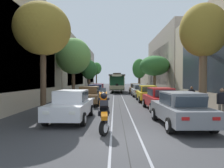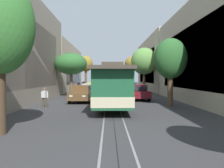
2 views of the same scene
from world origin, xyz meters
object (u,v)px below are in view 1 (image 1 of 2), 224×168
(street_tree_kerb_right_near, at_px, (203,32))
(pedestrian_crossing_far, at_px, (192,96))
(street_tree_kerb_right_mid, at_px, (139,69))
(parked_car_brown_fifth_right, at_px, (135,88))
(parked_car_white_near_left, at_px, (71,105))
(parked_car_grey_near_right, at_px, (180,109))
(parked_car_brown_second_left, at_px, (89,95))
(street_tree_kerb_left_second, at_px, (73,56))
(cable_car_trolley, at_px, (117,83))
(motorcycle_with_rider, at_px, (104,110))
(parked_car_red_second_right, at_px, (160,99))
(parked_car_yellow_mid_right, at_px, (147,93))
(pedestrian_on_right_pavement, at_px, (222,102))
(parked_car_maroon_fourth_left, at_px, (98,89))
(street_tree_kerb_left_mid, at_px, (89,70))
(parked_car_navy_mid_left, at_px, (95,91))
(street_tree_kerb_left_fourth, at_px, (96,69))
(street_tree_kerb_right_second, at_px, (155,66))
(parked_car_silver_fourth_right, at_px, (139,90))
(street_tree_kerb_left_near, at_px, (43,30))
(pedestrian_on_left_pavement, at_px, (147,87))

(street_tree_kerb_right_near, height_order, pedestrian_crossing_far, street_tree_kerb_right_near)
(street_tree_kerb_right_mid, bearing_deg, parked_car_brown_fifth_right, -100.02)
(parked_car_white_near_left, bearing_deg, parked_car_grey_near_right, -13.44)
(parked_car_brown_second_left, xyz_separation_m, parked_car_brown_fifth_right, (5.41, 14.13, 0.00))
(street_tree_kerb_left_second, bearing_deg, parked_car_grey_near_right, -58.97)
(cable_car_trolley, relative_size, motorcycle_with_rider, 4.89)
(parked_car_red_second_right, distance_m, parked_car_yellow_mid_right, 5.51)
(parked_car_yellow_mid_right, relative_size, motorcycle_with_rider, 2.34)
(pedestrian_on_right_pavement, bearing_deg, pedestrian_crossing_far, 87.06)
(parked_car_white_near_left, height_order, parked_car_maroon_fourth_left, same)
(street_tree_kerb_left_mid, relative_size, street_tree_kerb_right_near, 0.84)
(parked_car_navy_mid_left, relative_size, street_tree_kerb_left_fourth, 0.71)
(parked_car_maroon_fourth_left, relative_size, parked_car_brown_fifth_right, 1.00)
(street_tree_kerb_right_second, bearing_deg, parked_car_navy_mid_left, -158.28)
(street_tree_kerb_left_mid, xyz_separation_m, street_tree_kerb_left_fourth, (0.10, 12.57, 0.95))
(parked_car_navy_mid_left, relative_size, parked_car_silver_fourth_right, 1.00)
(street_tree_kerb_left_near, bearing_deg, pedestrian_on_right_pavement, -4.41)
(parked_car_yellow_mid_right, distance_m, parked_car_brown_fifth_right, 11.50)
(parked_car_grey_near_right, bearing_deg, parked_car_brown_fifth_right, 89.46)
(pedestrian_on_left_pavement, bearing_deg, parked_car_silver_fourth_right, -105.30)
(parked_car_navy_mid_left, xyz_separation_m, street_tree_kerb_left_mid, (-2.11, 10.84, 3.01))
(parked_car_navy_mid_left, relative_size, motorcycle_with_rider, 2.35)
(parked_car_yellow_mid_right, height_order, street_tree_kerb_left_fourth, street_tree_kerb_left_fourth)
(street_tree_kerb_right_second, bearing_deg, parked_car_yellow_mid_right, -106.94)
(parked_car_silver_fourth_right, height_order, pedestrian_crossing_far, pedestrian_crossing_far)
(parked_car_navy_mid_left, distance_m, parked_car_silver_fourth_right, 5.93)
(street_tree_kerb_left_fourth, bearing_deg, parked_car_silver_fourth_right, -70.52)
(pedestrian_on_left_pavement, bearing_deg, street_tree_kerb_right_mid, 94.24)
(street_tree_kerb_left_near, relative_size, cable_car_trolley, 0.72)
(street_tree_kerb_left_second, xyz_separation_m, street_tree_kerb_right_second, (9.74, 4.60, -0.73))
(parked_car_red_second_right, height_order, parked_car_yellow_mid_right, same)
(parked_car_silver_fourth_right, distance_m, pedestrian_crossing_far, 10.52)
(street_tree_kerb_left_mid, xyz_separation_m, pedestrian_on_right_pavement, (10.12, -23.51, -2.86))
(parked_car_white_near_left, xyz_separation_m, street_tree_kerb_left_mid, (-2.08, 23.71, 3.01))
(parked_car_navy_mid_left, relative_size, street_tree_kerb_left_second, 0.66)
(parked_car_brown_second_left, bearing_deg, pedestrian_crossing_far, -10.56)
(parked_car_red_second_right, height_order, cable_car_trolley, cable_car_trolley)
(parked_car_silver_fourth_right, bearing_deg, street_tree_kerb_right_second, 16.93)
(parked_car_grey_near_right, distance_m, parked_car_red_second_right, 5.01)
(parked_car_yellow_mid_right, bearing_deg, street_tree_kerb_left_near, -131.60)
(street_tree_kerb_left_near, relative_size, pedestrian_on_right_pavement, 3.88)
(parked_car_maroon_fourth_left, distance_m, street_tree_kerb_right_mid, 14.84)
(cable_car_trolley, xyz_separation_m, pedestrian_crossing_far, (5.59, -19.89, -0.74))
(parked_car_grey_near_right, bearing_deg, pedestrian_on_right_pavement, 28.73)
(parked_car_red_second_right, xyz_separation_m, pedestrian_crossing_far, (2.75, 1.36, 0.12))
(street_tree_kerb_right_second, xyz_separation_m, street_tree_kerb_right_mid, (-0.10, 15.58, 0.46))
(parked_car_red_second_right, xyz_separation_m, street_tree_kerb_right_near, (1.94, -2.47, 4.13))
(parked_car_red_second_right, relative_size, parked_car_brown_fifth_right, 1.00)
(motorcycle_with_rider, bearing_deg, street_tree_kerb_left_mid, 98.54)
(street_tree_kerb_left_fourth, relative_size, motorcycle_with_rider, 3.33)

